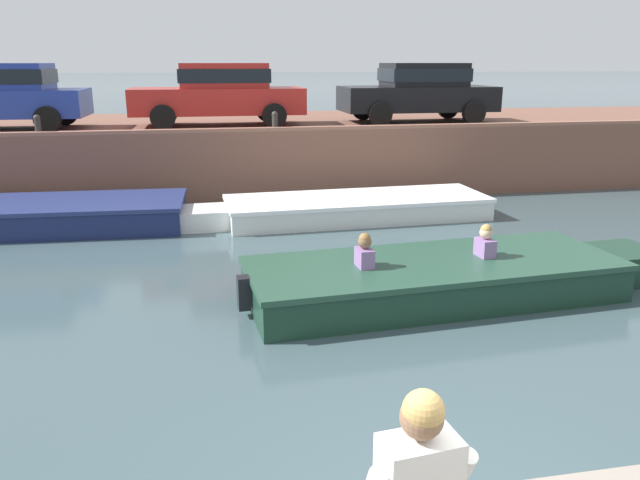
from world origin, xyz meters
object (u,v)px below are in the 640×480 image
Objects in this scene: boat_moored_west_navy at (33,216)px; boat_moored_central_white at (345,208)px; mooring_bollard_west at (38,124)px; motorboat_passing at (450,277)px; mooring_bollard_mid at (275,120)px; car_centre_black at (419,90)px; car_leftmost_blue at (4,94)px; car_left_inner_red at (220,92)px.

boat_moored_central_white is (6.43, -0.34, -0.05)m from boat_moored_west_navy.
motorboat_passing is at bearing -44.71° from mooring_bollard_west.
mooring_bollard_mid reaches higher than boat_moored_central_white.
motorboat_passing is 8.91m from car_centre_black.
car_centre_black is 4.33m from mooring_bollard_mid.
boat_moored_central_white is at bearing -59.68° from mooring_bollard_mid.
mooring_bollard_mid is (5.30, 0.00, 0.00)m from mooring_bollard_west.
mooring_bollard_west reaches higher than boat_moored_central_white.
mooring_bollard_west is (-6.98, 6.91, 1.68)m from motorboat_passing.
car_leftmost_blue and car_left_inner_red have the same top height.
car_left_inner_red reaches higher than mooring_bollard_mid.
mooring_bollard_west is at bearing 180.00° from mooring_bollard_mid.
mooring_bollard_mid is (-1.23, 2.11, 1.73)m from boat_moored_central_white.
boat_moored_west_navy is 8.59m from motorboat_passing.
boat_moored_west_navy is 10.05m from car_centre_black.
car_centre_black is at bearing 73.90° from motorboat_passing.
car_left_inner_red is at bearing 109.25° from motorboat_passing.
boat_moored_central_white is 8.60m from car_leftmost_blue.
car_left_inner_red reaches higher than motorboat_passing.
mooring_bollard_west and mooring_bollard_mid have the same top height.
mooring_bollard_mid is at bearing 0.00° from mooring_bollard_west.
boat_moored_central_white is at bearing -24.76° from car_leftmost_blue.
car_leftmost_blue is at bearing 133.91° from motorboat_passing.
car_centre_black is at bearing 50.77° from boat_moored_central_white.
car_leftmost_blue is (-7.96, 8.27, 2.29)m from motorboat_passing.
motorboat_passing is (6.88, -5.14, -0.00)m from boat_moored_west_navy.
boat_moored_central_white is 1.67× the size of car_centre_black.
car_leftmost_blue reaches higher than motorboat_passing.
mooring_bollard_west is (-0.10, 1.77, 1.68)m from boat_moored_west_navy.
mooring_bollard_mid is (6.29, -1.36, -0.61)m from car_leftmost_blue.
car_left_inner_red reaches higher than mooring_bollard_west.
car_centre_black is (9.27, 3.13, 2.29)m from boat_moored_west_navy.
mooring_bollard_mid is at bearing -48.33° from car_left_inner_red.
mooring_bollard_mid is (-1.68, 6.91, 1.68)m from motorboat_passing.
car_leftmost_blue is 1.78m from mooring_bollard_west.
boat_moored_west_navy is 1.63× the size of car_centre_black.
boat_moored_central_white is at bearing -17.87° from mooring_bollard_west.
mooring_bollard_mid is (5.20, 1.77, 1.68)m from boat_moored_west_navy.
car_centre_black is (2.83, 3.47, 2.33)m from boat_moored_central_white.
motorboat_passing is 9.97m from mooring_bollard_west.
car_leftmost_blue is at bearing 155.24° from boat_moored_central_white.
boat_moored_central_white is 7.08m from mooring_bollard_west.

